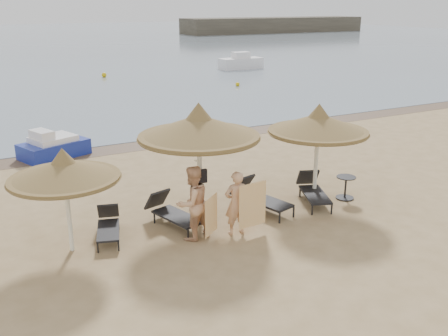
# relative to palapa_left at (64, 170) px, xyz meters

# --- Properties ---
(ground) EXTENTS (160.00, 160.00, 0.00)m
(ground) POSITION_rel_palapa_left_xyz_m (3.47, -1.06, -2.08)
(ground) COLOR tan
(ground) RESTS_ON ground
(wet_sand_strip) EXTENTS (200.00, 1.60, 0.01)m
(wet_sand_strip) POSITION_rel_palapa_left_xyz_m (3.47, 8.34, -2.08)
(wet_sand_strip) COLOR brown
(wet_sand_strip) RESTS_ON ground
(palapa_left) EXTENTS (2.64, 2.64, 2.61)m
(palapa_left) POSITION_rel_palapa_left_xyz_m (0.00, 0.00, 0.00)
(palapa_left) COLOR white
(palapa_left) RESTS_ON ground
(palapa_center) EXTENTS (3.33, 3.33, 3.31)m
(palapa_center) POSITION_rel_palapa_left_xyz_m (3.62, 0.27, 0.55)
(palapa_center) COLOR white
(palapa_center) RESTS_ON ground
(palapa_right) EXTENTS (3.02, 3.02, 2.99)m
(palapa_right) POSITION_rel_palapa_left_xyz_m (7.36, -0.08, 0.30)
(palapa_right) COLOR white
(palapa_right) RESTS_ON ground
(lounger_far_left) EXTENTS (0.99, 1.73, 0.73)m
(lounger_far_left) POSITION_rel_palapa_left_xyz_m (1.01, 0.33, -1.75)
(lounger_far_left) COLOR black
(lounger_far_left) RESTS_ON ground
(lounger_near_left) EXTENTS (1.13, 2.02, 0.86)m
(lounger_near_left) POSITION_rel_palapa_left_xyz_m (2.74, 0.22, -1.70)
(lounger_near_left) COLOR black
(lounger_near_left) RESTS_ON ground
(lounger_near_right) EXTENTS (1.16, 2.11, 0.90)m
(lounger_near_right) POSITION_rel_palapa_left_xyz_m (5.40, 0.04, -1.68)
(lounger_near_right) COLOR black
(lounger_near_right) RESTS_ON ground
(lounger_far_right) EXTENTS (1.30, 1.99, 0.85)m
(lounger_far_right) POSITION_rel_palapa_left_xyz_m (7.19, -0.22, -1.70)
(lounger_far_right) COLOR black
(lounger_far_right) RESTS_ON ground
(side_table) EXTENTS (0.59, 0.59, 0.72)m
(side_table) POSITION_rel_palapa_left_xyz_m (8.23, -0.52, -1.74)
(side_table) COLOR black
(side_table) RESTS_ON ground
(person_left) EXTENTS (1.18, 0.91, 2.27)m
(person_left) POSITION_rel_palapa_left_xyz_m (2.91, -0.80, -0.95)
(person_left) COLOR #E3AB7C
(person_left) RESTS_ON ground
(person_right) EXTENTS (0.98, 0.69, 2.00)m
(person_right) POSITION_rel_palapa_left_xyz_m (4.01, -1.08, -1.08)
(person_right) COLOR #E3AB7C
(person_right) RESTS_ON ground
(towel_left) EXTENTS (0.58, 0.46, 1.01)m
(towel_left) POSITION_rel_palapa_left_xyz_m (3.26, -1.15, -1.38)
(towel_left) COLOR orange
(towel_left) RESTS_ON ground
(towel_right) EXTENTS (0.86, 0.11, 1.21)m
(towel_right) POSITION_rel_palapa_left_xyz_m (4.36, -1.33, -1.25)
(towel_right) COLOR orange
(towel_right) RESTS_ON ground
(bag_patterned) EXTENTS (0.30, 0.18, 0.36)m
(bag_patterned) POSITION_rel_palapa_left_xyz_m (3.62, 0.45, -0.90)
(bag_patterned) COLOR silver
(bag_patterned) RESTS_ON ground
(bag_dark) EXTENTS (0.27, 0.09, 0.38)m
(bag_dark) POSITION_rel_palapa_left_xyz_m (3.62, 0.11, -0.79)
(bag_dark) COLOR black
(bag_dark) RESTS_ON ground
(pedal_boat) EXTENTS (2.83, 2.25, 1.15)m
(pedal_boat) POSITION_rel_palapa_left_xyz_m (1.06, 8.33, -1.65)
(pedal_boat) COLOR navy
(pedal_boat) RESTS_ON ground
(buoy_mid) EXTENTS (0.39, 0.39, 0.39)m
(buoy_mid) POSITION_rel_palapa_left_xyz_m (8.84, 29.49, -1.89)
(buoy_mid) COLOR #E3B90B
(buoy_mid) RESTS_ON ground
(buoy_right) EXTENTS (0.31, 0.31, 0.31)m
(buoy_right) POSITION_rel_palapa_left_xyz_m (16.19, 20.25, -1.93)
(buoy_right) COLOR #E3B90B
(buoy_right) RESTS_ON ground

